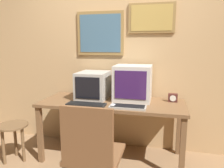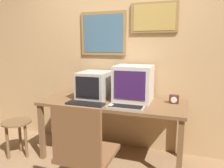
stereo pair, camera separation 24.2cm
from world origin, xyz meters
The scene contains 10 objects.
wall_back centered at (0.00, 1.40, 1.31)m, with size 8.00×0.08×2.60m.
desk centered at (0.00, 0.98, 0.65)m, with size 1.73×0.69×0.73m.
monitor_left centered at (-0.27, 1.09, 0.90)m, with size 0.37×0.45×0.34m.
monitor_right centered at (0.23, 1.12, 0.95)m, with size 0.44×0.40×0.43m.
keyboard_main centered at (-0.25, 0.75, 0.75)m, with size 0.45×0.15×0.03m.
keyboard_side centered at (0.23, 0.76, 0.75)m, with size 0.40×0.17×0.03m.
mouse_near_keyboard centered at (0.06, 0.76, 0.75)m, with size 0.07×0.11×0.03m.
desk_clock centered at (0.71, 1.14, 0.78)m, with size 0.11×0.07×0.10m.
office_chair centered at (0.02, 0.18, 0.39)m, with size 0.50×0.50×0.94m.
side_stool centered at (-1.15, 0.64, 0.36)m, with size 0.36×0.36×0.46m.
Camera 2 is at (0.83, -1.44, 1.42)m, focal length 35.00 mm.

